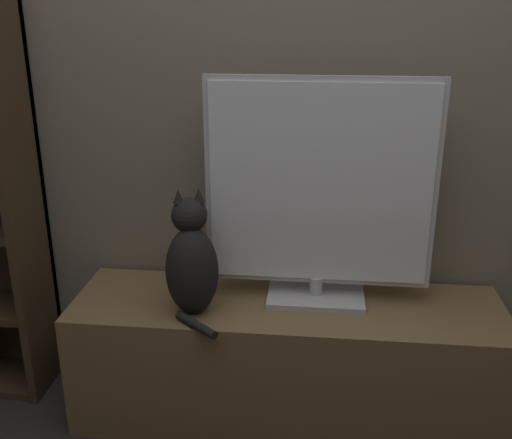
# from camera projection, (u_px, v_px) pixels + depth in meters

# --- Properties ---
(wall_back) EXTENTS (4.80, 0.05, 2.60)m
(wall_back) POSITION_uv_depth(u_px,v_px,m) (296.00, 46.00, 2.03)
(wall_back) COLOR #756B5B
(wall_back) RESTS_ON ground_plane
(tv_stand) EXTENTS (1.50, 0.43, 0.46)m
(tv_stand) POSITION_uv_depth(u_px,v_px,m) (286.00, 360.00, 2.16)
(tv_stand) COLOR brown
(tv_stand) RESTS_ON ground_plane
(tv) EXTENTS (0.77, 0.20, 0.77)m
(tv) POSITION_uv_depth(u_px,v_px,m) (320.00, 193.00, 1.98)
(tv) COLOR #B7B7BC
(tv) RESTS_ON tv_stand
(cat) EXTENTS (0.22, 0.28, 0.43)m
(cat) POSITION_uv_depth(u_px,v_px,m) (192.00, 263.00, 1.97)
(cat) COLOR black
(cat) RESTS_ON tv_stand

